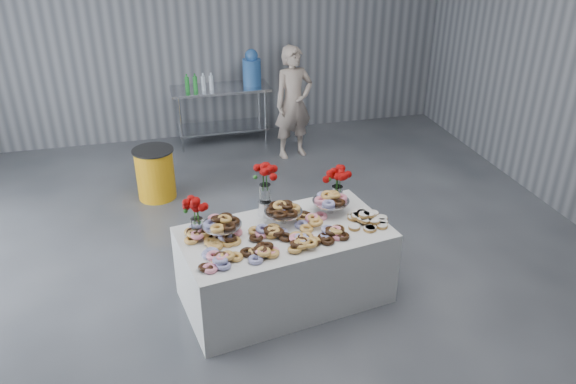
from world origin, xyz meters
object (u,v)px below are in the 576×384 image
(prep_table, at_px, (221,105))
(person, at_px, (294,103))
(water_jug, at_px, (252,69))
(trash_barrel, at_px, (155,174))
(display_table, at_px, (285,265))

(prep_table, height_order, person, person)
(water_jug, bearing_deg, trash_barrel, -134.25)
(display_table, bearing_deg, trash_barrel, 114.51)
(prep_table, bearing_deg, water_jug, -0.00)
(prep_table, bearing_deg, trash_barrel, -123.82)
(water_jug, distance_m, trash_barrel, 2.44)
(prep_table, xyz_separation_m, person, (0.96, -0.77, 0.21))
(display_table, xyz_separation_m, trash_barrel, (-1.11, 2.43, -0.04))
(display_table, height_order, trash_barrel, display_table)
(trash_barrel, bearing_deg, prep_table, 56.18)
(prep_table, distance_m, trash_barrel, 2.00)
(trash_barrel, bearing_deg, water_jug, 45.75)
(water_jug, relative_size, trash_barrel, 0.83)
(display_table, xyz_separation_m, prep_table, (-0.01, 4.07, 0.24))
(water_jug, bearing_deg, display_table, -96.92)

